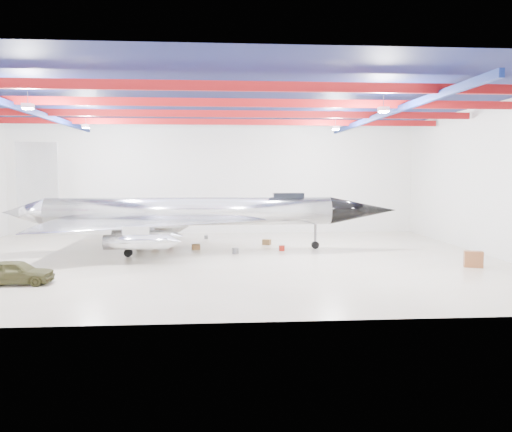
{
  "coord_description": "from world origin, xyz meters",
  "views": [
    {
      "loc": [
        0.49,
        -34.68,
        6.05
      ],
      "look_at": [
        3.18,
        2.0,
        2.83
      ],
      "focal_mm": 35.0,
      "sensor_mm": 36.0,
      "label": 1
    }
  ],
  "objects": [
    {
      "name": "parts_bin",
      "position": [
        4.41,
        6.59,
        0.23
      ],
      "size": [
        0.81,
        0.74,
        0.45
      ],
      "primitive_type": "cube",
      "rotation": [
        0.0,
        0.0,
        -0.42
      ],
      "color": "olive",
      "rests_on": "floor"
    },
    {
      "name": "oil_barrel",
      "position": [
        -1.39,
        4.39,
        0.21
      ],
      "size": [
        0.7,
        0.62,
        0.42
      ],
      "primitive_type": "cube",
      "rotation": [
        0.0,
        0.0,
        0.25
      ],
      "color": "olive",
      "rests_on": "floor"
    },
    {
      "name": "ceiling",
      "position": [
        0.0,
        0.0,
        11.0
      ],
      "size": [
        40.0,
        40.0,
        0.0
      ],
      "primitive_type": "plane",
      "rotation": [
        3.14,
        0.0,
        0.0
      ],
      "color": "#0A0F38",
      "rests_on": "wall_back"
    },
    {
      "name": "ceiling_structure",
      "position": [
        0.0,
        0.0,
        10.32
      ],
      "size": [
        39.5,
        29.5,
        1.08
      ],
      "color": "maroon",
      "rests_on": "ceiling"
    },
    {
      "name": "spares_box",
      "position": [
        -0.75,
        10.68,
        0.16
      ],
      "size": [
        0.38,
        0.38,
        0.32
      ],
      "primitive_type": "cylinder",
      "rotation": [
        0.0,
        0.0,
        -0.07
      ],
      "color": "#59595B",
      "rests_on": "floor"
    },
    {
      "name": "wall_right",
      "position": [
        20.0,
        0.0,
        5.5
      ],
      "size": [
        0.0,
        30.0,
        30.0
      ],
      "primitive_type": "plane",
      "rotation": [
        1.57,
        0.0,
        -1.57
      ],
      "color": "silver",
      "rests_on": "floor"
    },
    {
      "name": "wall_back",
      "position": [
        0.0,
        15.0,
        5.5
      ],
      "size": [
        40.0,
        0.0,
        40.0
      ],
      "primitive_type": "plane",
      "rotation": [
        1.57,
        0.0,
        0.0
      ],
      "color": "silver",
      "rests_on": "floor"
    },
    {
      "name": "jeep",
      "position": [
        -10.55,
        -7.2,
        0.67
      ],
      "size": [
        3.96,
        1.61,
        1.35
      ],
      "primitive_type": "imported",
      "rotation": [
        0.0,
        0.0,
        1.58
      ],
      "color": "#3E3D1F",
      "rests_on": "floor"
    },
    {
      "name": "tool_chest",
      "position": [
        5.28,
        3.33,
        0.21
      ],
      "size": [
        0.56,
        0.56,
        0.41
      ],
      "primitive_type": "cylinder",
      "rotation": [
        0.0,
        0.0,
        -0.25
      ],
      "color": "maroon",
      "rests_on": "floor"
    },
    {
      "name": "crate_ply",
      "position": [
        -4.7,
        5.52,
        0.16
      ],
      "size": [
        0.58,
        0.53,
        0.32
      ],
      "primitive_type": "cube",
      "rotation": [
        0.0,
        0.0,
        -0.44
      ],
      "color": "olive",
      "rests_on": "floor"
    },
    {
      "name": "desk",
      "position": [
        16.67,
        -4.29,
        0.52
      ],
      "size": [
        1.25,
        0.9,
        1.03
      ],
      "primitive_type": "cube",
      "rotation": [
        0.0,
        0.0,
        -0.33
      ],
      "color": "brown",
      "rests_on": "floor"
    },
    {
      "name": "jet_aircraft",
      "position": [
        -1.8,
        4.02,
        2.73
      ],
      "size": [
        30.47,
        17.51,
        8.32
      ],
      "rotation": [
        0.0,
        0.0,
        0.01
      ],
      "color": "silver",
      "rests_on": "floor"
    },
    {
      "name": "floor",
      "position": [
        0.0,
        0.0,
        0.0
      ],
      "size": [
        40.0,
        40.0,
        0.0
      ],
      "primitive_type": "plane",
      "color": "#C2B69A",
      "rests_on": "ground"
    },
    {
      "name": "toolbox_red",
      "position": [
        -3.65,
        6.21,
        0.16
      ],
      "size": [
        0.53,
        0.46,
        0.32
      ],
      "primitive_type": "cube",
      "rotation": [
        0.0,
        0.0,
        -0.22
      ],
      "color": "maroon",
      "rests_on": "floor"
    },
    {
      "name": "engine_drum",
      "position": [
        1.64,
        2.16,
        0.22
      ],
      "size": [
        0.59,
        0.59,
        0.45
      ],
      "primitive_type": "cylinder",
      "rotation": [
        0.0,
        0.0,
        -0.21
      ],
      "color": "#59595B",
      "rests_on": "floor"
    }
  ]
}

